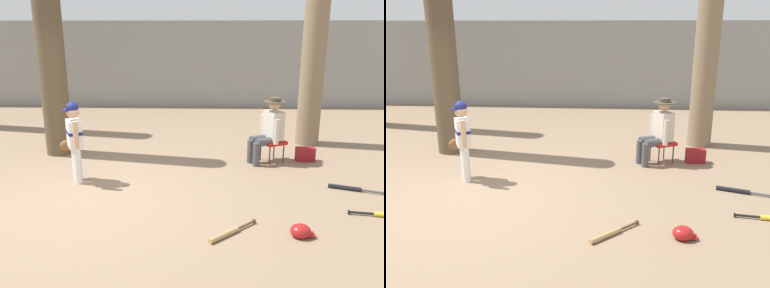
# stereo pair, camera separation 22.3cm
# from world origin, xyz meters

# --- Properties ---
(ground_plane) EXTENTS (60.00, 60.00, 0.00)m
(ground_plane) POSITION_xyz_m (0.00, 0.00, 0.00)
(ground_plane) COLOR #897056
(concrete_back_wall) EXTENTS (18.00, 0.36, 2.60)m
(concrete_back_wall) POSITION_xyz_m (0.00, 7.24, 1.30)
(concrete_back_wall) COLOR gray
(concrete_back_wall) RESTS_ON ground
(tree_near_player) EXTENTS (0.68, 0.68, 4.97)m
(tree_near_player) POSITION_xyz_m (-1.16, 2.24, 2.16)
(tree_near_player) COLOR brown
(tree_near_player) RESTS_ON ground
(tree_behind_spectator) EXTENTS (0.63, 0.63, 5.43)m
(tree_behind_spectator) POSITION_xyz_m (3.92, 3.08, 2.41)
(tree_behind_spectator) COLOR #7F6B51
(tree_behind_spectator) RESTS_ON ground
(young_ballplayer) EXTENTS (0.49, 0.54, 1.31)m
(young_ballplayer) POSITION_xyz_m (-0.34, 0.75, 0.74)
(young_ballplayer) COLOR white
(young_ballplayer) RESTS_ON ground
(folding_stool) EXTENTS (0.53, 0.53, 0.41)m
(folding_stool) POSITION_xyz_m (2.97, 1.85, 0.36)
(folding_stool) COLOR red
(folding_stool) RESTS_ON ground
(seated_spectator) EXTENTS (0.67, 0.55, 1.20)m
(seated_spectator) POSITION_xyz_m (2.88, 1.81, 0.64)
(seated_spectator) COLOR #47474C
(seated_spectator) RESTS_ON ground
(handbag_beside_stool) EXTENTS (0.35, 0.19, 0.26)m
(handbag_beside_stool) POSITION_xyz_m (3.60, 1.89, 0.13)
(handbag_beside_stool) COLOR maroon
(handbag_beside_stool) RESTS_ON ground
(bat_black_composite) EXTENTS (0.78, 0.33, 0.07)m
(bat_black_composite) POSITION_xyz_m (3.94, 0.51, 0.03)
(bat_black_composite) COLOR black
(bat_black_composite) RESTS_ON ground
(bat_wood_tan) EXTENTS (0.62, 0.57, 0.07)m
(bat_wood_tan) POSITION_xyz_m (2.01, -0.94, 0.03)
(bat_wood_tan) COLOR tan
(bat_wood_tan) RESTS_ON ground
(batting_helmet_red) EXTENTS (0.29, 0.23, 0.17)m
(batting_helmet_red) POSITION_xyz_m (2.88, -0.93, 0.07)
(batting_helmet_red) COLOR #A81919
(batting_helmet_red) RESTS_ON ground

